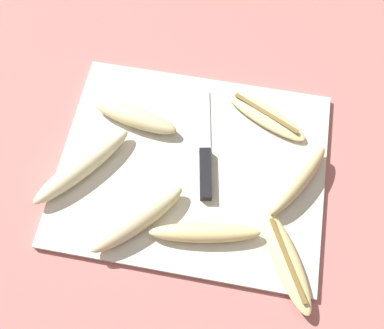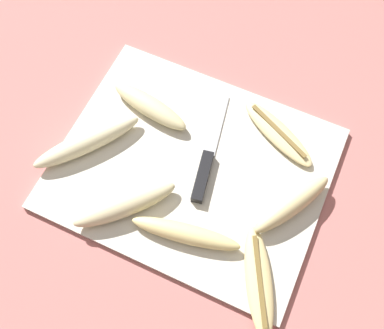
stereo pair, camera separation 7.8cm
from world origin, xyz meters
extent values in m
plane|color=#B76B66|center=(0.00, 0.00, 0.00)|extent=(4.00, 4.00, 0.00)
cube|color=beige|center=(0.00, 0.00, 0.01)|extent=(0.47, 0.38, 0.01)
cube|color=black|center=(0.03, -0.01, 0.02)|extent=(0.04, 0.09, 0.02)
cube|color=#B7BABF|center=(0.01, 0.10, 0.01)|extent=(0.05, 0.13, 0.00)
ellipsoid|color=#EDD689|center=(0.04, -0.12, 0.03)|extent=(0.19, 0.06, 0.03)
ellipsoid|color=beige|center=(-0.07, -0.12, 0.03)|extent=(0.15, 0.16, 0.04)
ellipsoid|color=beige|center=(-0.12, 0.07, 0.03)|extent=(0.17, 0.07, 0.03)
ellipsoid|color=beige|center=(0.12, 0.12, 0.02)|extent=(0.17, 0.11, 0.02)
cube|color=olive|center=(0.12, 0.12, 0.03)|extent=(0.12, 0.07, 0.00)
ellipsoid|color=beige|center=(-0.19, -0.04, 0.03)|extent=(0.15, 0.18, 0.03)
ellipsoid|color=beige|center=(0.18, 0.00, 0.03)|extent=(0.11, 0.16, 0.04)
ellipsoid|color=#DBC684|center=(0.18, -0.14, 0.02)|extent=(0.12, 0.18, 0.02)
cube|color=brown|center=(0.18, -0.14, 0.03)|extent=(0.07, 0.13, 0.00)
camera|label=1|loc=(0.06, -0.31, 0.74)|focal=42.00mm
camera|label=2|loc=(0.13, -0.29, 0.74)|focal=42.00mm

